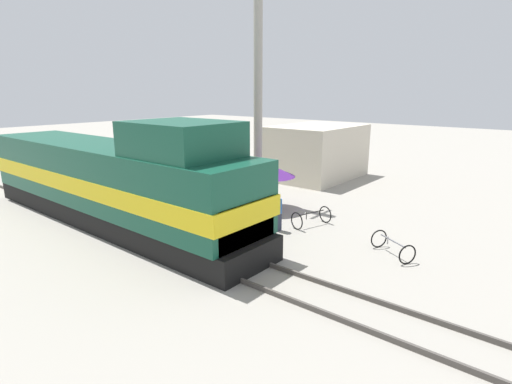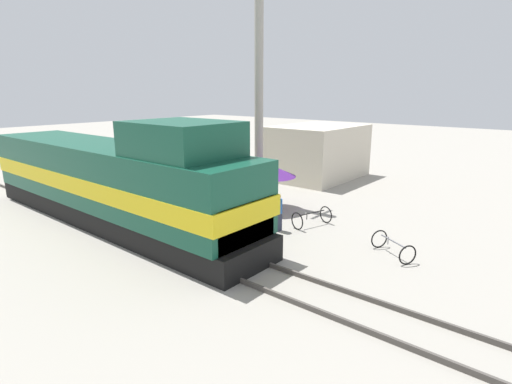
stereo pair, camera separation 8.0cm
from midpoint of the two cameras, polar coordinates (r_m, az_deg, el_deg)
ground_plane at (r=14.70m, az=-9.14°, el=-8.37°), size 120.00×120.00×0.00m
rail_near at (r=14.25m, az=-11.33°, el=-8.89°), size 0.08×39.78×0.15m
rail_far at (r=15.12m, az=-7.11°, el=-7.33°), size 0.08×39.78×0.15m
locomotive at (r=17.84m, az=-19.55°, el=1.35°), size 3.15×16.44×4.62m
utility_pole at (r=20.22m, az=0.18°, el=14.98°), size 1.80×0.43×11.62m
vendor_umbrella at (r=19.09m, az=1.72°, el=3.11°), size 2.54×2.54×2.21m
billboard_sign at (r=20.03m, az=-6.82°, el=4.68°), size 1.77×0.12×3.12m
shrub_cluster at (r=19.47m, az=-1.11°, el=-1.32°), size 0.76×0.76×0.76m
person_bystander at (r=16.33m, az=2.98°, el=-2.74°), size 0.34×0.34×1.57m
bicycle at (r=17.16m, az=7.78°, el=-3.62°), size 1.80×1.19×0.75m
bicycle_spare at (r=14.83m, az=18.75°, el=-7.31°), size 1.43×1.73×0.69m
building_block_distant at (r=26.66m, az=8.60°, el=5.70°), size 6.36×4.46×3.43m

